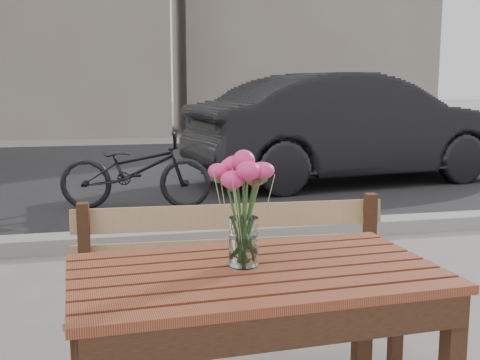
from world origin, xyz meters
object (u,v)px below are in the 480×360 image
Objects in this scene: main_vase at (244,195)px; parked_car at (353,128)px; main_table at (255,304)px; bicycle at (135,170)px.

parked_car is at bearing 63.39° from main_vase.
main_table is 0.28× the size of parked_car.
main_vase is at bearing 145.74° from parked_car.
parked_car reaches higher than main_vase.
bicycle is (-2.84, -1.11, -0.30)m from parked_car.
main_table is 6.12m from parked_car.
main_table is 4.39m from bicycle.
main_vase is 0.09× the size of parked_car.
bicycle is at bearing 103.70° from parked_car.
main_table is at bearing -167.06° from bicycle.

